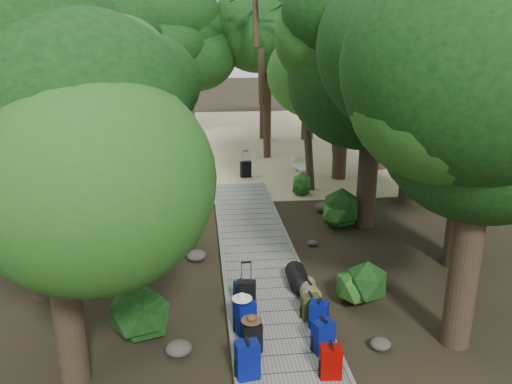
{
  "coord_description": "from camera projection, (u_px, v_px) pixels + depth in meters",
  "views": [
    {
      "loc": [
        -1.42,
        -11.61,
        5.63
      ],
      "look_at": [
        0.24,
        3.05,
        1.0
      ],
      "focal_mm": 35.0,
      "sensor_mm": 36.0,
      "label": 1
    }
  ],
  "objects": [
    {
      "name": "suitcase_on_boardwalk",
      "position": [
        246.0,
        294.0,
        10.5
      ],
      "size": [
        0.42,
        0.28,
        0.61
      ],
      "primitive_type": null,
      "rotation": [
        0.0,
        0.0,
        -0.18
      ],
      "color": "black",
      "rests_on": "boardwalk"
    },
    {
      "name": "shrub_left_a",
      "position": [
        140.0,
        314.0,
        9.54
      ],
      "size": [
        1.2,
        1.2,
        1.08
      ],
      "primitive_type": null,
      "color": "#205319",
      "rests_on": "ground"
    },
    {
      "name": "backpack_right_b",
      "position": [
        323.0,
        335.0,
        9.03
      ],
      "size": [
        0.44,
        0.37,
        0.67
      ],
      "primitive_type": null,
      "rotation": [
        0.0,
        0.0,
        0.34
      ],
      "color": "navy",
      "rests_on": "boardwalk"
    },
    {
      "name": "rock_left_c",
      "position": [
        196.0,
        255.0,
        13.03
      ],
      "size": [
        0.52,
        0.46,
        0.28
      ],
      "primitive_type": null,
      "color": "#4C473F",
      "rests_on": "ground"
    },
    {
      "name": "tree_back_b",
      "position": [
        266.0,
        54.0,
        27.24
      ],
      "size": [
        5.27,
        5.27,
        9.4
      ],
      "primitive_type": null,
      "color": "black",
      "rests_on": "ground"
    },
    {
      "name": "tree_left_b",
      "position": [
        18.0,
        91.0,
        9.98
      ],
      "size": [
        5.08,
        5.08,
        9.15
      ],
      "primitive_type": null,
      "color": "black",
      "rests_on": "ground"
    },
    {
      "name": "tree_right_d",
      "position": [
        426.0,
        28.0,
        15.89
      ],
      "size": [
        6.4,
        6.4,
        11.73
      ],
      "primitive_type": null,
      "color": "black",
      "rests_on": "ground"
    },
    {
      "name": "tree_back_d",
      "position": [
        112.0,
        70.0,
        24.89
      ],
      "size": [
        4.8,
        4.8,
        7.99
      ],
      "primitive_type": null,
      "color": "black",
      "rests_on": "ground"
    },
    {
      "name": "shrub_left_c",
      "position": [
        166.0,
        197.0,
        16.65
      ],
      "size": [
        1.06,
        1.06,
        0.95
      ],
      "primitive_type": null,
      "color": "#205319",
      "rests_on": "ground"
    },
    {
      "name": "duffel_right_khaki",
      "position": [
        308.0,
        291.0,
        10.87
      ],
      "size": [
        0.47,
        0.64,
        0.4
      ],
      "primitive_type": null,
      "rotation": [
        0.0,
        0.0,
        0.13
      ],
      "color": "olive",
      "rests_on": "boardwalk"
    },
    {
      "name": "rock_right_c",
      "position": [
        312.0,
        243.0,
        13.99
      ],
      "size": [
        0.29,
        0.26,
        0.16
      ],
      "primitive_type": null,
      "color": "#4C473F",
      "rests_on": "ground"
    },
    {
      "name": "ground",
      "position": [
        260.0,
        264.0,
        12.84
      ],
      "size": [
        120.0,
        120.0,
        0.0
      ],
      "primitive_type": "plane",
      "color": "#2C2416",
      "rests_on": "ground"
    },
    {
      "name": "palm_right_c",
      "position": [
        273.0,
        77.0,
        23.26
      ],
      "size": [
        4.79,
        4.79,
        7.63
      ],
      "primitive_type": null,
      "color": "#133D11",
      "rests_on": "ground"
    },
    {
      "name": "backpack_left_d",
      "position": [
        242.0,
        291.0,
        10.76
      ],
      "size": [
        0.37,
        0.29,
        0.51
      ],
      "primitive_type": null,
      "rotation": [
        0.0,
        0.0,
        0.17
      ],
      "color": "navy",
      "rests_on": "boardwalk"
    },
    {
      "name": "rock_left_a",
      "position": [
        179.0,
        348.0,
        9.17
      ],
      "size": [
        0.5,
        0.45,
        0.27
      ],
      "primitive_type": null,
      "color": "#4C473F",
      "rests_on": "ground"
    },
    {
      "name": "tree_right_e",
      "position": [
        344.0,
        79.0,
        19.38
      ],
      "size": [
        4.48,
        4.48,
        8.06
      ],
      "primitive_type": null,
      "color": "black",
      "rests_on": "ground"
    },
    {
      "name": "sun_lounger",
      "position": [
        302.0,
        165.0,
        21.57
      ],
      "size": [
        0.82,
        1.76,
        0.55
      ],
      "primitive_type": null,
      "rotation": [
        0.0,
        0.0,
        0.17
      ],
      "color": "silver",
      "rests_on": "sand_beach"
    },
    {
      "name": "tree_right_c",
      "position": [
        374.0,
        88.0,
        14.21
      ],
      "size": [
        4.86,
        4.86,
        8.42
      ],
      "primitive_type": null,
      "color": "black",
      "rests_on": "ground"
    },
    {
      "name": "hat_brown",
      "position": [
        251.0,
        318.0,
        8.93
      ],
      "size": [
        0.38,
        0.38,
        0.11
      ],
      "primitive_type": null,
      "color": "#51351E",
      "rests_on": "backpack_left_b"
    },
    {
      "name": "lone_suitcase_on_sand",
      "position": [
        246.0,
        169.0,
        20.63
      ],
      "size": [
        0.47,
        0.33,
        0.67
      ],
      "primitive_type": null,
      "rotation": [
        0.0,
        0.0,
        0.22
      ],
      "color": "black",
      "rests_on": "sand_beach"
    },
    {
      "name": "tree_right_a",
      "position": [
        481.0,
        149.0,
        8.43
      ],
      "size": [
        4.57,
        4.57,
        7.61
      ],
      "primitive_type": null,
      "color": "black",
      "rests_on": "ground"
    },
    {
      "name": "tree_left_c",
      "position": [
        129.0,
        107.0,
        14.27
      ],
      "size": [
        4.25,
        4.25,
        7.39
      ],
      "primitive_type": null,
      "color": "black",
      "rests_on": "ground"
    },
    {
      "name": "palm_right_b",
      "position": [
        339.0,
        68.0,
        22.03
      ],
      "size": [
        4.43,
        4.43,
        8.56
      ],
      "primitive_type": null,
      "color": "#133D11",
      "rests_on": "ground"
    },
    {
      "name": "sand_beach",
      "position": [
        226.0,
        140.0,
        28.01
      ],
      "size": [
        40.0,
        22.0,
        0.02
      ],
      "primitive_type": "cube",
      "color": "tan",
      "rests_on": "ground"
    },
    {
      "name": "backpack_left_a",
      "position": [
        247.0,
        358.0,
        8.32
      ],
      "size": [
        0.43,
        0.33,
        0.73
      ],
      "primitive_type": null,
      "rotation": [
        0.0,
        0.0,
        0.16
      ],
      "color": "navy",
      "rests_on": "boardwalk"
    },
    {
      "name": "backpack_right_a",
      "position": [
        331.0,
        360.0,
        8.35
      ],
      "size": [
        0.37,
        0.28,
        0.64
      ],
      "primitive_type": null,
      "rotation": [
        0.0,
        0.0,
        -0.07
      ],
      "color": "#920200",
      "rests_on": "boardwalk"
    },
    {
      "name": "hat_white",
      "position": [
        242.0,
        296.0,
        9.5
      ],
      "size": [
        0.39,
        0.39,
        0.13
      ],
      "primitive_type": null,
      "color": "silver",
      "rests_on": "backpack_left_c"
    },
    {
      "name": "boardwalk",
      "position": [
        256.0,
        247.0,
        13.78
      ],
      "size": [
        2.0,
        12.0,
        0.12
      ],
      "primitive_type": "cube",
      "color": "gray",
      "rests_on": "ground"
    },
    {
      "name": "shrub_right_b",
      "position": [
        338.0,
        211.0,
        15.16
      ],
      "size": [
        1.18,
        1.18,
        1.06
      ],
      "primitive_type": null,
      "color": "#205319",
      "rests_on": "ground"
    },
    {
      "name": "shrub_right_a",
      "position": [
        358.0,
        286.0,
        10.74
      ],
      "size": [
        1.05,
        1.05,
        0.95
      ],
      "primitive_type": null,
      "color": "#205319",
      "rests_on": "ground"
    },
    {
      "name": "backpack_right_c",
      "position": [
        319.0,
        313.0,
        9.79
      ],
      "size": [
        0.42,
        0.37,
        0.6
      ],
      "primitive_type": null,
      "rotation": [
        0.0,
        0.0,
        -0.41
      ],
      "color": "navy",
      "rests_on": "boardwalk"
    },
    {
      "name": "shrub_right_c",
      "position": [
        299.0,
        185.0,
        18.43
      ],
      "size": [
        0.76,
        0.76,
        0.69
      ],
      "primitive_type": null,
      "color": "#205319",
      "rests_on": "ground"
    },
    {
      "name": "backpack_left_c",
      "position": [
        245.0,
        315.0,
        9.62
      ],
      "size": [
        0.46,
        0.41,
        0.71
      ],
      "primitive_type": null,
      "rotation": [
        0.0,
        0.0,
        0.44
      ],
      "color": "navy",
      "rests_on": "boardwalk"
    },
    {
      "name": "tree_left_a",
      "position": [
        51.0,
        183.0,
        7.49
      ],
      "size": [
        4.22,
        4.22,
        7.04
      ],
      "primitive_type": null,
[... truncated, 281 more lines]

